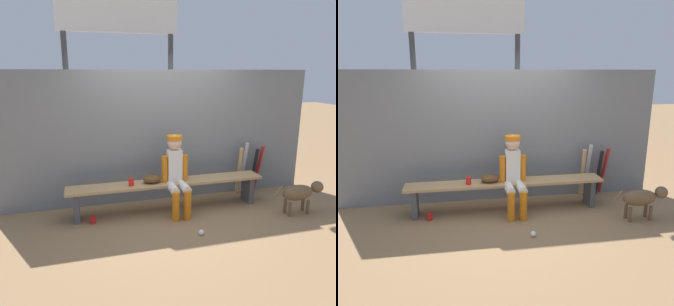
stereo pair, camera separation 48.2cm
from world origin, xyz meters
The scene contains 14 objects.
ground_plane centered at (0.00, 0.00, 0.00)m, with size 30.00×30.00×0.00m, color olive.
chainlink_fence centered at (0.00, 0.50, 1.08)m, with size 5.31×0.03×2.15m, color slate.
dugout_bench centered at (0.00, 0.00, 0.38)m, with size 3.05×0.36×0.48m.
player_seated centered at (0.10, -0.11, 0.65)m, with size 0.41×0.55×1.19m.
baseball_glove centered at (-0.25, 0.00, 0.54)m, with size 0.28×0.20×0.12m, color #593819.
bat_wood_tan centered at (1.38, 0.33, 0.43)m, with size 0.06×0.06×0.87m, color tan.
bat_aluminum_silver centered at (1.50, 0.40, 0.47)m, with size 0.06×0.06×0.94m, color #B7B7BC.
bat_aluminum_black centered at (1.68, 0.34, 0.41)m, with size 0.06×0.06×0.83m, color black.
bat_aluminum_red centered at (1.81, 0.42, 0.43)m, with size 0.06×0.06×0.86m, color #B22323.
baseball centered at (0.22, -0.89, 0.04)m, with size 0.07×0.07×0.07m, color white.
cup_on_ground centered at (-1.16, -0.16, 0.06)m, with size 0.08×0.08×0.11m, color red.
cup_on_bench centered at (-0.58, -0.04, 0.53)m, with size 0.08×0.08×0.11m, color red.
scoreboard centered at (-0.42, 1.56, 2.79)m, with size 2.42×0.27×3.92m.
dog centered at (1.92, -0.64, 0.34)m, with size 0.84×0.20×0.49m.
Camera 1 is at (-1.25, -4.53, 2.12)m, focal length 34.42 mm.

